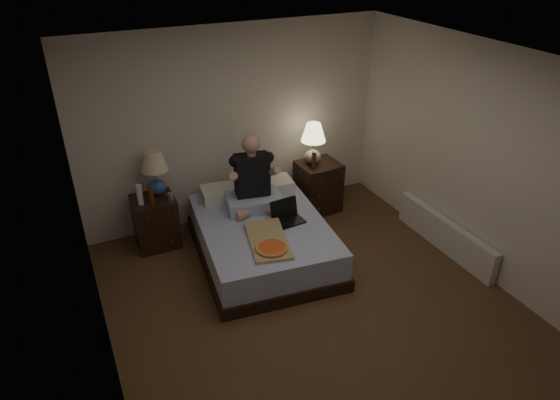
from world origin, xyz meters
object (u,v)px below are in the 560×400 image
nightstand_right (318,187)px  lamp_left (155,173)px  lamp_right (313,144)px  radiator (444,235)px  laptop (289,213)px  soda_can (170,197)px  bed (263,239)px  person (253,173)px  water_bottle (140,195)px  beer_bottle_left (151,196)px  nightstand_left (156,222)px  pizza_box (271,249)px  beer_bottle_right (314,160)px

nightstand_right → lamp_left: lamp_left is taller
lamp_right → radiator: bearing=-57.6°
lamp_left → laptop: (1.27, -0.99, -0.34)m
soda_can → bed: bearing=-36.1°
lamp_left → person: 1.15m
lamp_right → water_bottle: size_ratio=2.24×
beer_bottle_left → laptop: size_ratio=0.68×
water_bottle → person: 1.32m
nightstand_left → pizza_box: 1.66m
nightstand_right → person: size_ratio=0.74×
soda_can → beer_bottle_left: size_ratio=0.43×
water_bottle → laptop: size_ratio=0.74×
soda_can → pizza_box: (0.74, -1.22, -0.19)m
lamp_right → laptop: lamp_right is taller
beer_bottle_left → lamp_right: bearing=3.0°
pizza_box → beer_bottle_left: bearing=140.7°
bed → nightstand_left: bearing=150.1°
nightstand_left → lamp_right: (2.13, -0.03, 0.65)m
soda_can → radiator: size_ratio=0.06×
lamp_left → pizza_box: lamp_left is taller
pizza_box → soda_can: bearing=133.7°
beer_bottle_right → person: 1.00m
nightstand_right → lamp_left: bearing=173.0°
water_bottle → soda_can: bearing=-10.5°
laptop → beer_bottle_left: bearing=146.4°
bed → laptop: 0.47m
radiator → beer_bottle_right: bearing=126.3°
nightstand_right → soda_can: (-2.02, -0.07, 0.35)m
nightstand_right → soda_can: size_ratio=6.92×
nightstand_left → radiator: 3.50m
person → bed: bearing=-87.1°
lamp_left → water_bottle: bearing=-144.8°
bed → soda_can: 1.19m
pizza_box → nightstand_left: bearing=136.6°
laptop → pizza_box: (-0.43, -0.46, -0.08)m
bed → lamp_right: bearing=41.9°
nightstand_left → soda_can: (0.18, -0.14, 0.37)m
lamp_left → pizza_box: size_ratio=0.74×
nightstand_right → laptop: laptop is taller
laptop → nightstand_left: bearing=141.3°
nightstand_right → water_bottle: bearing=177.5°
water_bottle → soda_can: size_ratio=2.50×
nightstand_left → water_bottle: size_ratio=2.57×
beer_bottle_right → pizza_box: 1.69m
laptop → pizza_box: size_ratio=0.45×
nightstand_left → beer_bottle_left: size_ratio=2.80×
soda_can → lamp_left: bearing=113.5°
nightstand_right → pizza_box: 1.83m
bed → beer_bottle_left: size_ratio=8.14×
laptop → pizza_box: bearing=-138.0°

